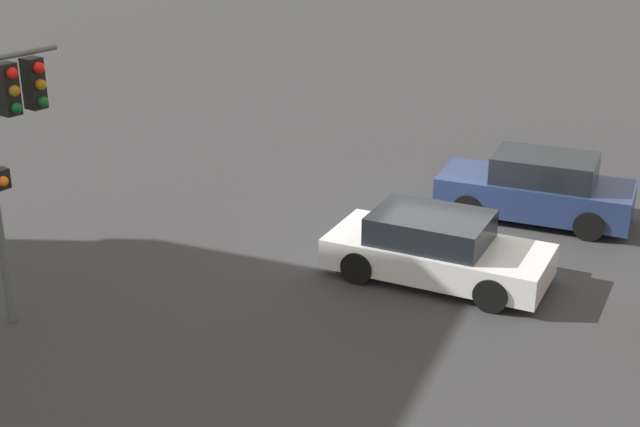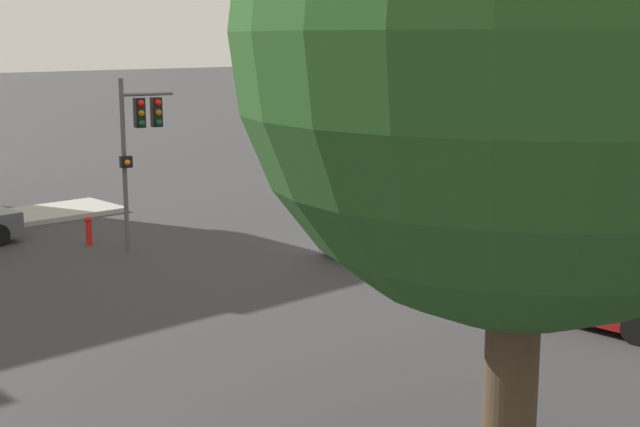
% 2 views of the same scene
% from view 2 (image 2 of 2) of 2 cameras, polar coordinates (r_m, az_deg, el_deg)
% --- Properties ---
extents(ground_plane, '(300.00, 300.00, 0.00)m').
position_cam_2_polar(ground_plane, '(27.81, 6.34, -2.34)').
color(ground_plane, '#333335').
extents(street_tree, '(7.56, 7.56, 10.31)m').
position_cam_2_polar(street_tree, '(11.74, 13.04, 11.13)').
color(street_tree, '#423323').
rests_on(street_tree, ground_plane).
extents(traffic_signal, '(0.61, 1.81, 5.29)m').
position_cam_2_polar(traffic_signal, '(27.68, -11.48, 5.16)').
color(traffic_signal, '#515456').
rests_on(traffic_signal, ground_plane).
extents(crossing_car_0, '(4.40, 1.90, 1.57)m').
position_cam_2_polar(crossing_car_0, '(28.16, 12.02, -0.81)').
color(crossing_car_0, navy).
rests_on(crossing_car_0, ground_plane).
extents(crossing_car_1, '(4.48, 2.19, 1.36)m').
position_cam_2_polar(crossing_car_1, '(25.90, 4.53, -1.84)').
color(crossing_car_1, silver).
rests_on(crossing_car_1, ground_plane).
extents(crossing_car_2, '(4.33, 1.98, 1.57)m').
position_cam_2_polar(crossing_car_2, '(21.55, 17.34, -4.76)').
color(crossing_car_2, maroon).
rests_on(crossing_car_2, ground_plane).
extents(fire_hydrant, '(0.22, 0.22, 0.92)m').
position_cam_2_polar(fire_hydrant, '(29.18, -14.58, -1.01)').
color(fire_hydrant, red).
rests_on(fire_hydrant, ground_plane).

